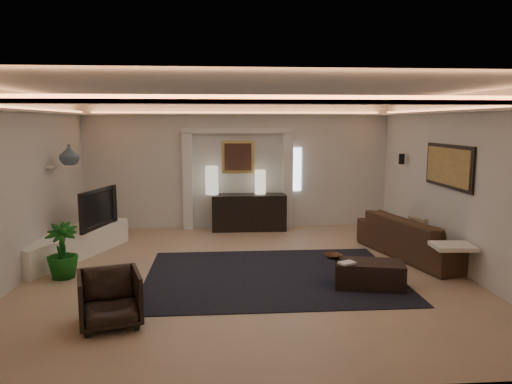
{
  "coord_description": "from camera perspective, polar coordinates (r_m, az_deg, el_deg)",
  "views": [
    {
      "loc": [
        -0.42,
        -7.57,
        2.45
      ],
      "look_at": [
        0.2,
        0.6,
        1.25
      ],
      "focal_mm": 33.68,
      "sensor_mm": 36.0,
      "label": 1
    }
  ],
  "objects": [
    {
      "name": "floor",
      "position": [
        7.96,
        -1.12,
        -9.58
      ],
      "size": [
        7.0,
        7.0,
        0.0
      ],
      "primitive_type": "plane",
      "color": "gray",
      "rests_on": "ground"
    },
    {
      "name": "ceiling",
      "position": [
        7.59,
        -1.19,
        11.73
      ],
      "size": [
        7.0,
        7.0,
        0.0
      ],
      "primitive_type": "plane",
      "rotation": [
        3.14,
        0.0,
        0.0
      ],
      "color": "white",
      "rests_on": "ground"
    },
    {
      "name": "wall_back",
      "position": [
        11.12,
        -2.17,
        3.17
      ],
      "size": [
        7.0,
        0.0,
        7.0
      ],
      "primitive_type": "plane",
      "rotation": [
        1.57,
        0.0,
        0.0
      ],
      "color": "silver",
      "rests_on": "ground"
    },
    {
      "name": "wall_front",
      "position": [
        4.21,
        1.53,
        -5.42
      ],
      "size": [
        7.0,
        0.0,
        7.0
      ],
      "primitive_type": "plane",
      "rotation": [
        -1.57,
        0.0,
        0.0
      ],
      "color": "silver",
      "rests_on": "ground"
    },
    {
      "name": "wall_left",
      "position": [
        8.23,
        -26.28,
        0.49
      ],
      "size": [
        0.0,
        7.0,
        7.0
      ],
      "primitive_type": "plane",
      "rotation": [
        1.57,
        0.0,
        1.57
      ],
      "color": "silver",
      "rests_on": "ground"
    },
    {
      "name": "wall_right",
      "position": [
        8.58,
        22.88,
        0.98
      ],
      "size": [
        0.0,
        7.0,
        7.0
      ],
      "primitive_type": "plane",
      "rotation": [
        1.57,
        0.0,
        -1.57
      ],
      "color": "silver",
      "rests_on": "ground"
    },
    {
      "name": "cove_soffit",
      "position": [
        7.58,
        -1.18,
        9.62
      ],
      "size": [
        7.0,
        7.0,
        0.04
      ],
      "primitive_type": "cube",
      "color": "silver",
      "rests_on": "ceiling"
    },
    {
      "name": "daylight_slit",
      "position": [
        11.24,
        4.74,
        2.69
      ],
      "size": [
        0.25,
        0.03,
        1.0
      ],
      "primitive_type": "cube",
      "color": "white",
      "rests_on": "wall_back"
    },
    {
      "name": "area_rug",
      "position": [
        7.8,
        1.94,
        -9.92
      ],
      "size": [
        4.0,
        3.0,
        0.01
      ],
      "primitive_type": "cube",
      "color": "black",
      "rests_on": "ground"
    },
    {
      "name": "pilaster_left",
      "position": [
        11.07,
        -8.09,
        1.25
      ],
      "size": [
        0.22,
        0.2,
        2.2
      ],
      "primitive_type": "cube",
      "color": "silver",
      "rests_on": "ground"
    },
    {
      "name": "pilaster_right",
      "position": [
        11.16,
        3.78,
        1.37
      ],
      "size": [
        0.22,
        0.2,
        2.2
      ],
      "primitive_type": "cube",
      "color": "silver",
      "rests_on": "ground"
    },
    {
      "name": "alcove_header",
      "position": [
        10.98,
        -2.17,
        7.29
      ],
      "size": [
        2.52,
        0.2,
        0.12
      ],
      "primitive_type": "cube",
      "color": "silver",
      "rests_on": "wall_back"
    },
    {
      "name": "painting_frame",
      "position": [
        11.07,
        -2.16,
        4.19
      ],
      "size": [
        0.74,
        0.04,
        0.74
      ],
      "primitive_type": "cube",
      "color": "tan",
      "rests_on": "wall_back"
    },
    {
      "name": "painting_canvas",
      "position": [
        11.05,
        -2.16,
        4.18
      ],
      "size": [
        0.62,
        0.02,
        0.62
      ],
      "primitive_type": "cube",
      "color": "#4C2D1E",
      "rests_on": "wall_back"
    },
    {
      "name": "art_panel_frame",
      "position": [
        8.81,
        21.92,
        2.85
      ],
      "size": [
        0.04,
        1.64,
        0.74
      ],
      "primitive_type": "cube",
      "color": "black",
      "rests_on": "wall_right"
    },
    {
      "name": "art_panel_gold",
      "position": [
        8.8,
        21.77,
        2.85
      ],
      "size": [
        0.02,
        1.5,
        0.62
      ],
      "primitive_type": "cube",
      "color": "tan",
      "rests_on": "wall_right"
    },
    {
      "name": "wall_sconce",
      "position": [
        10.51,
        16.91,
        3.78
      ],
      "size": [
        0.12,
        0.12,
        0.22
      ],
      "primitive_type": "cylinder",
      "color": "black",
      "rests_on": "wall_right"
    },
    {
      "name": "wall_niche",
      "position": [
        9.49,
        -22.9,
        2.85
      ],
      "size": [
        0.1,
        0.55,
        0.04
      ],
      "primitive_type": "cube",
      "color": "silver",
      "rests_on": "wall_left"
    },
    {
      "name": "console",
      "position": [
        10.94,
        -0.84,
        -2.47
      ],
      "size": [
        1.68,
        0.54,
        0.84
      ],
      "primitive_type": "cube",
      "rotation": [
        0.0,
        0.0,
        -0.01
      ],
      "color": "black",
      "rests_on": "ground"
    },
    {
      "name": "lamp_left",
      "position": [
        10.9,
        -5.26,
        1.13
      ],
      "size": [
        0.32,
        0.32,
        0.64
      ],
      "primitive_type": "cylinder",
      "rotation": [
        0.0,
        0.0,
        -0.13
      ],
      "color": "beige",
      "rests_on": "console"
    },
    {
      "name": "lamp_right",
      "position": [
        10.94,
        0.51,
        1.2
      ],
      "size": [
        0.27,
        0.27,
        0.54
      ],
      "primitive_type": "cylinder",
      "rotation": [
        0.0,
        0.0,
        -0.12
      ],
      "color": "#F9EAC5",
      "rests_on": "console"
    },
    {
      "name": "media_ledge",
      "position": [
        9.43,
        -21.15,
        -5.88
      ],
      "size": [
        1.65,
        2.73,
        0.5
      ],
      "primitive_type": "cube",
      "rotation": [
        0.0,
        0.0,
        -0.4
      ],
      "color": "white",
      "rests_on": "ground"
    },
    {
      "name": "tv",
      "position": [
        9.53,
        -18.83,
        -1.97
      ],
      "size": [
        1.28,
        0.51,
        0.74
      ],
      "primitive_type": "imported",
      "rotation": [
        0.0,
        0.0,
        1.3
      ],
      "color": "black",
      "rests_on": "media_ledge"
    },
    {
      "name": "figurine",
      "position": [
        10.06,
        -18.46,
        -2.47
      ],
      "size": [
        0.17,
        0.17,
        0.42
      ],
      "primitive_type": "cylinder",
      "rotation": [
        0.0,
        0.0,
        0.12
      ],
      "color": "#4B3C28",
      "rests_on": "media_ledge"
    },
    {
      "name": "ginger_jar",
      "position": [
        9.39,
        -21.29,
        4.14
      ],
      "size": [
        0.47,
        0.47,
        0.37
      ],
      "primitive_type": "imported",
      "rotation": [
        0.0,
        0.0,
        0.4
      ],
      "color": "#3E4A53",
      "rests_on": "wall_niche"
    },
    {
      "name": "plant",
      "position": [
        8.19,
        -22.04,
        -6.51
      ],
      "size": [
        0.54,
        0.54,
        0.88
      ],
      "primitive_type": "imported",
      "rotation": [
        0.0,
        0.0,
        0.1
      ],
      "color": "#114D11",
      "rests_on": "ground"
    },
    {
      "name": "sofa",
      "position": [
        9.27,
        18.52,
        -5.09
      ],
      "size": [
        2.68,
        1.59,
        0.74
      ],
      "primitive_type": "imported",
      "rotation": [
        0.0,
        0.0,
        1.83
      ],
      "color": "black",
      "rests_on": "ground"
    },
    {
      "name": "throw_blanket",
      "position": [
        8.03,
        22.33,
        -5.99
      ],
      "size": [
        0.63,
        0.53,
        0.07
      ],
      "primitive_type": "cube",
      "rotation": [
        0.0,
        0.0,
        -0.07
      ],
      "color": "white",
      "rests_on": "sofa"
    },
    {
      "name": "throw_pillow",
      "position": [
        9.2,
        18.64,
        -4.03
      ],
      "size": [
        0.24,
        0.4,
        0.38
      ],
      "primitive_type": "cube",
      "rotation": [
        0.0,
        0.0,
        0.36
      ],
      "color": "gray",
      "rests_on": "sofa"
    },
    {
      "name": "coffee_table",
      "position": [
        7.44,
        13.29,
        -9.45
      ],
      "size": [
        1.1,
        0.75,
        0.37
      ],
      "primitive_type": "cube",
      "rotation": [
        0.0,
        0.0,
        -0.22
      ],
      "color": "black",
      "rests_on": "ground"
    },
    {
      "name": "bowl",
      "position": [
        7.45,
        9.13,
        -7.41
      ],
      "size": [
        0.32,
        0.32,
        0.07
      ],
      "primitive_type": "imported",
      "rotation": [
        0.0,
        0.0,
        0.22
      ],
      "color": "#3D2315",
      "rests_on": "coffee_table"
    },
    {
      "name": "magazine",
      "position": [
        7.21,
        10.77,
        -8.12
      ],
      "size": [
        0.28,
        0.24,
        0.03
      ],
      "primitive_type": "cube",
      "rotation": [
        0.0,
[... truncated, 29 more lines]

